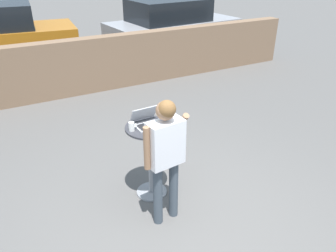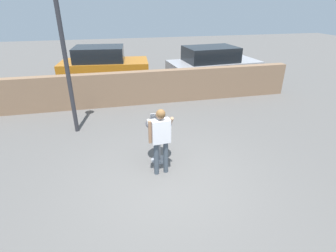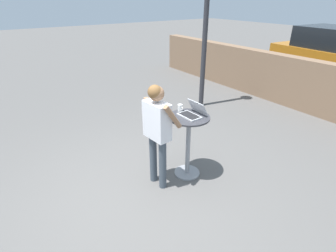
# 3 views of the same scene
# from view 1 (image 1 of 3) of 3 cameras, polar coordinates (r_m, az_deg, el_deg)

# --- Properties ---
(ground_plane) EXTENTS (50.00, 50.00, 0.00)m
(ground_plane) POSITION_cam_1_polar(r_m,az_deg,el_deg) (4.01, 3.06, -18.13)
(ground_plane) COLOR #5B5956
(pavement_kerb) EXTENTS (12.11, 0.35, 1.25)m
(pavement_kerb) POSITION_cam_1_polar(r_m,az_deg,el_deg) (7.80, -16.38, 9.70)
(pavement_kerb) COLOR #84664C
(pavement_kerb) RESTS_ON ground_plane
(cafe_table) EXTENTS (0.61, 0.61, 1.02)m
(cafe_table) POSITION_cam_1_polar(r_m,az_deg,el_deg) (4.18, -3.05, -4.54)
(cafe_table) COLOR gray
(cafe_table) RESTS_ON ground_plane
(laptop) EXTENTS (0.35, 0.33, 0.21)m
(laptop) POSITION_cam_1_polar(r_m,az_deg,el_deg) (4.03, -3.61, 0.86)
(laptop) COLOR #B7BABF
(laptop) RESTS_ON cafe_table
(coffee_mug) EXTENTS (0.11, 0.07, 0.11)m
(coffee_mug) POSITION_cam_1_polar(r_m,az_deg,el_deg) (3.90, -6.35, -0.08)
(coffee_mug) COLOR white
(coffee_mug) RESTS_ON cafe_table
(standing_person) EXTENTS (0.55, 0.37, 1.58)m
(standing_person) POSITION_cam_1_polar(r_m,az_deg,el_deg) (3.59, -0.43, -4.04)
(standing_person) COLOR #424C56
(standing_person) RESTS_ON ground_plane
(parked_car_further_down) EXTENTS (4.46, 2.29, 1.66)m
(parked_car_further_down) POSITION_cam_1_polar(r_m,az_deg,el_deg) (11.22, 0.71, 17.12)
(parked_car_further_down) COLOR #9E9EA3
(parked_car_further_down) RESTS_ON ground_plane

